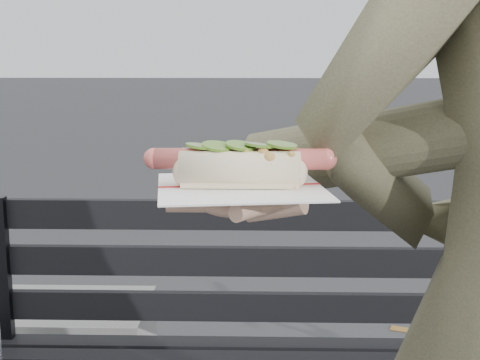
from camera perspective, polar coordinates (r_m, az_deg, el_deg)
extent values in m
cube|color=black|center=(1.89, 0.62, -14.05)|extent=(1.50, 0.07, 0.03)
cube|color=black|center=(1.95, -19.62, -7.41)|extent=(0.04, 0.03, 0.42)
cube|color=black|center=(1.88, 0.64, -10.75)|extent=(1.50, 0.02, 0.08)
cube|color=black|center=(1.83, 0.65, -6.96)|extent=(1.50, 0.02, 0.08)
cube|color=black|center=(1.80, 0.66, -3.00)|extent=(1.50, 0.02, 0.08)
cylinder|color=#42422C|center=(0.88, 16.95, 3.70)|extent=(0.51, 0.23, 0.19)
cylinder|color=#D8A384|center=(0.79, 2.91, -1.31)|extent=(0.09, 0.08, 0.07)
ellipsoid|color=#D8A384|center=(0.78, 0.00, -1.80)|extent=(0.10, 0.11, 0.03)
cylinder|color=#D8A384|center=(0.76, -4.23, -2.10)|extent=(0.05, 0.02, 0.02)
cylinder|color=#D8A384|center=(0.78, -4.08, -1.78)|extent=(0.05, 0.02, 0.02)
cylinder|color=#D8A384|center=(0.80, -3.94, -1.48)|extent=(0.05, 0.02, 0.02)
cylinder|color=#D8A384|center=(0.82, -3.81, -1.19)|extent=(0.05, 0.02, 0.02)
cylinder|color=#D8A384|center=(0.73, 0.67, -2.57)|extent=(0.04, 0.05, 0.02)
cube|color=white|center=(0.78, 0.00, -0.58)|extent=(0.21, 0.21, 0.00)
cube|color=#B21E1E|center=(0.78, 0.00, -0.46)|extent=(0.19, 0.03, 0.00)
cylinder|color=#CB544E|center=(0.77, 0.00, 1.82)|extent=(0.20, 0.02, 0.02)
sphere|color=#CB544E|center=(0.78, -7.33, 1.83)|extent=(0.03, 0.02, 0.02)
sphere|color=#CB544E|center=(0.78, 7.38, 1.77)|extent=(0.03, 0.02, 0.02)
sphere|color=#9E6B2D|center=(0.76, 1.98, 2.35)|extent=(0.01, 0.01, 0.01)
sphere|color=#9E6B2D|center=(0.80, -1.56, 2.69)|extent=(0.01, 0.01, 0.01)
sphere|color=#9E6B2D|center=(0.76, 0.51, 2.46)|extent=(0.01, 0.01, 0.01)
sphere|color=#9E6B2D|center=(0.80, -2.30, 2.24)|extent=(0.01, 0.01, 0.01)
sphere|color=#9E6B2D|center=(0.78, 0.73, 2.47)|extent=(0.01, 0.01, 0.01)
sphere|color=#9E6B2D|center=(0.79, 2.87, 2.19)|extent=(0.01, 0.01, 0.01)
sphere|color=#9E6B2D|center=(0.78, 4.46, 2.13)|extent=(0.01, 0.01, 0.01)
sphere|color=#9E6B2D|center=(0.75, 2.56, 1.83)|extent=(0.01, 0.01, 0.01)
sphere|color=#9E6B2D|center=(0.80, 2.94, 2.53)|extent=(0.01, 0.01, 0.01)
sphere|color=#9E6B2D|center=(0.76, 1.47, 1.91)|extent=(0.01, 0.01, 0.01)
sphere|color=#9E6B2D|center=(0.75, 4.42, 2.15)|extent=(0.01, 0.01, 0.01)
sphere|color=#9E6B2D|center=(0.78, 0.33, 2.66)|extent=(0.01, 0.01, 0.01)
sphere|color=#9E6B2D|center=(0.77, 2.26, 2.18)|extent=(0.01, 0.01, 0.01)
sphere|color=#9E6B2D|center=(0.78, -3.18, 2.65)|extent=(0.01, 0.01, 0.01)
sphere|color=#9E6B2D|center=(0.79, -2.61, 2.62)|extent=(0.01, 0.01, 0.01)
sphere|color=#9E6B2D|center=(0.78, -0.39, 2.31)|extent=(0.01, 0.01, 0.01)
sphere|color=#9E6B2D|center=(0.78, 3.97, 2.72)|extent=(0.01, 0.01, 0.01)
sphere|color=#9E6B2D|center=(0.79, -1.33, 2.69)|extent=(0.01, 0.01, 0.01)
sphere|color=#9E6B2D|center=(0.77, 3.92, 2.02)|extent=(0.01, 0.01, 0.01)
sphere|color=#9E6B2D|center=(0.77, 3.28, 2.20)|extent=(0.01, 0.01, 0.01)
sphere|color=#9E6B2D|center=(0.78, 4.00, 2.15)|extent=(0.01, 0.01, 0.01)
sphere|color=#9E6B2D|center=(0.78, 2.78, 2.56)|extent=(0.01, 0.01, 0.01)
sphere|color=#9E6B2D|center=(0.79, 3.16, 2.83)|extent=(0.01, 0.01, 0.01)
sphere|color=#9E6B2D|center=(0.78, -3.74, 2.24)|extent=(0.01, 0.01, 0.01)
cylinder|color=#517C21|center=(0.78, -3.37, 2.90)|extent=(0.04, 0.04, 0.01)
cylinder|color=#517C21|center=(0.77, -1.96, 2.91)|extent=(0.04, 0.04, 0.01)
cylinder|color=#517C21|center=(0.77, 0.06, 2.95)|extent=(0.04, 0.04, 0.01)
cylinder|color=#517C21|center=(0.77, 1.72, 2.98)|extent=(0.04, 0.04, 0.01)
cylinder|color=#517C21|center=(0.77, 3.60, 3.01)|extent=(0.04, 0.04, 0.01)
cube|color=brown|center=(3.30, -16.77, -12.18)|extent=(0.05, 0.04, 0.00)
cube|color=brown|center=(3.27, 13.44, -12.26)|extent=(0.09, 0.08, 0.00)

